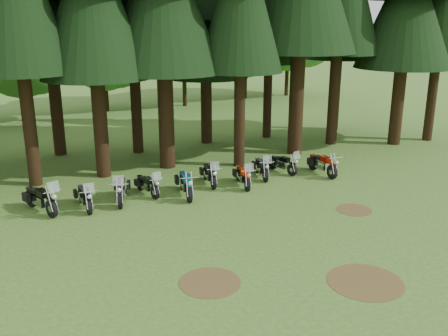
{
  "coord_description": "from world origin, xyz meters",
  "views": [
    {
      "loc": [
        -8.42,
        -13.54,
        7.29
      ],
      "look_at": [
        1.02,
        5.0,
        1.0
      ],
      "focal_mm": 40.0,
      "sensor_mm": 36.0,
      "label": 1
    }
  ],
  "objects_px": {
    "motorcycle_0": "(41,200)",
    "motorcycle_9": "(322,165)",
    "motorcycle_4": "(186,184)",
    "motorcycle_1": "(85,197)",
    "motorcycle_7": "(262,168)",
    "motorcycle_3": "(147,185)",
    "motorcycle_5": "(210,175)",
    "motorcycle_6": "(243,176)",
    "motorcycle_8": "(282,164)",
    "motorcycle_2": "(121,190)"
  },
  "relations": [
    {
      "from": "motorcycle_6",
      "to": "motorcycle_7",
      "type": "height_order",
      "value": "motorcycle_7"
    },
    {
      "from": "motorcycle_5",
      "to": "motorcycle_7",
      "type": "height_order",
      "value": "motorcycle_7"
    },
    {
      "from": "motorcycle_5",
      "to": "motorcycle_6",
      "type": "relative_size",
      "value": 1.01
    },
    {
      "from": "motorcycle_2",
      "to": "motorcycle_1",
      "type": "bearing_deg",
      "value": -157.67
    },
    {
      "from": "motorcycle_6",
      "to": "motorcycle_7",
      "type": "relative_size",
      "value": 1.0
    },
    {
      "from": "motorcycle_9",
      "to": "motorcycle_4",
      "type": "bearing_deg",
      "value": -178.95
    },
    {
      "from": "motorcycle_7",
      "to": "motorcycle_3",
      "type": "bearing_deg",
      "value": -164.34
    },
    {
      "from": "motorcycle_1",
      "to": "motorcycle_8",
      "type": "height_order",
      "value": "motorcycle_1"
    },
    {
      "from": "motorcycle_1",
      "to": "motorcycle_7",
      "type": "distance_m",
      "value": 8.36
    },
    {
      "from": "motorcycle_4",
      "to": "motorcycle_9",
      "type": "relative_size",
      "value": 1.03
    },
    {
      "from": "motorcycle_3",
      "to": "motorcycle_4",
      "type": "relative_size",
      "value": 0.85
    },
    {
      "from": "motorcycle_4",
      "to": "motorcycle_5",
      "type": "distance_m",
      "value": 1.78
    },
    {
      "from": "motorcycle_3",
      "to": "motorcycle_5",
      "type": "relative_size",
      "value": 0.94
    },
    {
      "from": "motorcycle_1",
      "to": "motorcycle_6",
      "type": "height_order",
      "value": "motorcycle_1"
    },
    {
      "from": "motorcycle_4",
      "to": "motorcycle_9",
      "type": "distance_m",
      "value": 7.06
    },
    {
      "from": "motorcycle_1",
      "to": "motorcycle_2",
      "type": "height_order",
      "value": "motorcycle_2"
    },
    {
      "from": "motorcycle_7",
      "to": "motorcycle_8",
      "type": "relative_size",
      "value": 1.04
    },
    {
      "from": "motorcycle_0",
      "to": "motorcycle_8",
      "type": "height_order",
      "value": "motorcycle_0"
    },
    {
      "from": "motorcycle_6",
      "to": "motorcycle_9",
      "type": "bearing_deg",
      "value": 11.13
    },
    {
      "from": "motorcycle_1",
      "to": "motorcycle_6",
      "type": "relative_size",
      "value": 1.01
    },
    {
      "from": "motorcycle_7",
      "to": "motorcycle_8",
      "type": "xyz_separation_m",
      "value": [
        1.29,
        0.17,
        -0.02
      ]
    },
    {
      "from": "motorcycle_5",
      "to": "motorcycle_9",
      "type": "bearing_deg",
      "value": 0.77
    },
    {
      "from": "motorcycle_4",
      "to": "motorcycle_7",
      "type": "bearing_deg",
      "value": 22.66
    },
    {
      "from": "motorcycle_9",
      "to": "motorcycle_0",
      "type": "bearing_deg",
      "value": 178.23
    },
    {
      "from": "motorcycle_6",
      "to": "motorcycle_2",
      "type": "bearing_deg",
      "value": -171.54
    },
    {
      "from": "motorcycle_2",
      "to": "motorcycle_9",
      "type": "height_order",
      "value": "motorcycle_2"
    },
    {
      "from": "motorcycle_9",
      "to": "motorcycle_5",
      "type": "bearing_deg",
      "value": 171.51
    },
    {
      "from": "motorcycle_0",
      "to": "motorcycle_9",
      "type": "bearing_deg",
      "value": -24.06
    },
    {
      "from": "motorcycle_1",
      "to": "motorcycle_5",
      "type": "bearing_deg",
      "value": 4.85
    },
    {
      "from": "motorcycle_8",
      "to": "motorcycle_1",
      "type": "bearing_deg",
      "value": 172.06
    },
    {
      "from": "motorcycle_4",
      "to": "motorcycle_8",
      "type": "bearing_deg",
      "value": 22.18
    },
    {
      "from": "motorcycle_9",
      "to": "motorcycle_7",
      "type": "bearing_deg",
      "value": 164.65
    },
    {
      "from": "motorcycle_2",
      "to": "motorcycle_5",
      "type": "relative_size",
      "value": 1.08
    },
    {
      "from": "motorcycle_8",
      "to": "motorcycle_0",
      "type": "bearing_deg",
      "value": 169.83
    },
    {
      "from": "motorcycle_7",
      "to": "motorcycle_9",
      "type": "xyz_separation_m",
      "value": [
        2.86,
        -0.93,
        0.02
      ]
    },
    {
      "from": "motorcycle_5",
      "to": "motorcycle_9",
      "type": "distance_m",
      "value": 5.62
    },
    {
      "from": "motorcycle_3",
      "to": "motorcycle_9",
      "type": "distance_m",
      "value": 8.54
    },
    {
      "from": "motorcycle_3",
      "to": "motorcycle_9",
      "type": "bearing_deg",
      "value": -14.89
    },
    {
      "from": "motorcycle_0",
      "to": "motorcycle_1",
      "type": "xyz_separation_m",
      "value": [
        1.6,
        -0.36,
        -0.05
      ]
    },
    {
      "from": "motorcycle_5",
      "to": "motorcycle_7",
      "type": "xyz_separation_m",
      "value": [
        2.66,
        -0.16,
        0.0
      ]
    },
    {
      "from": "motorcycle_7",
      "to": "motorcycle_8",
      "type": "distance_m",
      "value": 1.3
    },
    {
      "from": "motorcycle_0",
      "to": "motorcycle_4",
      "type": "height_order",
      "value": "motorcycle_0"
    },
    {
      "from": "motorcycle_5",
      "to": "motorcycle_8",
      "type": "relative_size",
      "value": 1.05
    },
    {
      "from": "motorcycle_6",
      "to": "motorcycle_8",
      "type": "distance_m",
      "value": 2.85
    },
    {
      "from": "motorcycle_0",
      "to": "motorcycle_8",
      "type": "xyz_separation_m",
      "value": [
        11.25,
        0.1,
        -0.08
      ]
    },
    {
      "from": "motorcycle_2",
      "to": "motorcycle_7",
      "type": "xyz_separation_m",
      "value": [
        6.85,
        0.2,
        -0.04
      ]
    },
    {
      "from": "motorcycle_8",
      "to": "motorcycle_9",
      "type": "distance_m",
      "value": 1.92
    },
    {
      "from": "motorcycle_1",
      "to": "motorcycle_2",
      "type": "distance_m",
      "value": 1.51
    },
    {
      "from": "motorcycle_0",
      "to": "motorcycle_6",
      "type": "distance_m",
      "value": 8.58
    },
    {
      "from": "motorcycle_2",
      "to": "motorcycle_6",
      "type": "height_order",
      "value": "motorcycle_2"
    }
  ]
}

